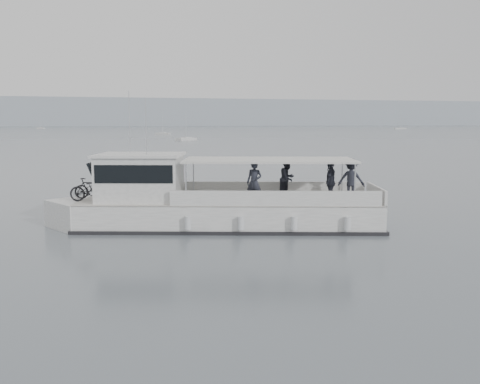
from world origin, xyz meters
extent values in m
plane|color=#515A60|center=(0.00, 0.00, 0.00)|extent=(1400.00, 1400.00, 0.00)
cube|color=#939EA8|center=(0.00, 560.00, 14.00)|extent=(1400.00, 90.00, 28.00)
cube|color=white|center=(0.62, -2.52, 0.50)|extent=(13.88, 7.13, 1.45)
cube|color=white|center=(-5.83, -0.67, 0.50)|extent=(3.50, 3.50, 1.45)
cube|color=beige|center=(0.62, -2.52, 1.23)|extent=(13.88, 7.13, 0.07)
cube|color=black|center=(0.62, -2.52, 0.06)|extent=(14.14, 7.32, 0.20)
cube|color=white|center=(3.03, -1.42, 1.57)|extent=(8.63, 2.57, 0.67)
cube|color=white|center=(2.08, -4.73, 1.57)|extent=(8.63, 2.57, 0.67)
cube|color=white|center=(7.02, -4.35, 1.57)|extent=(1.09, 3.47, 0.67)
cube|color=white|center=(-3.25, -1.41, 2.24)|extent=(4.27, 3.89, 2.01)
cube|color=black|center=(-4.91, -0.93, 2.40)|extent=(1.37, 2.86, 1.29)
cube|color=black|center=(-3.25, -1.41, 2.57)|extent=(4.07, 3.87, 0.78)
cube|color=white|center=(-3.25, -1.41, 3.30)|extent=(4.55, 4.16, 0.11)
cube|color=silver|center=(2.34, -3.01, 3.07)|extent=(8.23, 5.32, 0.09)
cylinder|color=silver|center=(-1.53, -3.53, 2.15)|extent=(0.08, 0.08, 1.84)
cylinder|color=silver|center=(-0.67, -0.52, 2.15)|extent=(0.08, 0.08, 1.84)
cylinder|color=silver|center=(5.35, -5.50, 2.15)|extent=(0.08, 0.08, 1.84)
cylinder|color=silver|center=(6.21, -2.49, 2.15)|extent=(0.08, 0.08, 1.84)
cylinder|color=silver|center=(-3.61, -0.26, 4.75)|extent=(0.04, 0.04, 2.91)
cylinder|color=silver|center=(-3.03, -2.28, 4.53)|extent=(0.04, 0.04, 2.46)
cylinder|color=silver|center=(-1.53, -3.95, 0.56)|extent=(0.33, 0.33, 0.56)
cylinder|color=silver|center=(0.62, -4.56, 0.56)|extent=(0.33, 0.33, 0.56)
cylinder|color=silver|center=(2.77, -5.18, 0.56)|extent=(0.33, 0.33, 0.56)
cylinder|color=silver|center=(4.92, -5.79, 0.56)|extent=(0.33, 0.33, 0.56)
imported|color=black|center=(-5.27, -0.36, 1.73)|extent=(2.03, 1.17, 1.01)
imported|color=black|center=(-5.52, -1.22, 1.76)|extent=(1.84, 0.97, 1.06)
imported|color=#272A35|center=(1.42, -3.79, 2.17)|extent=(0.82, 0.78, 1.88)
imported|color=#272A35|center=(3.42, -2.50, 2.17)|extent=(1.16, 1.11, 1.88)
imported|color=#272A35|center=(4.74, -4.39, 2.17)|extent=(1.03, 1.15, 1.88)
imported|color=#272A35|center=(6.12, -3.63, 2.17)|extent=(1.40, 1.25, 1.88)
cube|color=white|center=(18.32, 170.49, 0.30)|extent=(5.63, 4.87, 0.75)
cube|color=white|center=(18.32, 170.49, 0.62)|extent=(2.54, 2.47, 0.45)
cylinder|color=silver|center=(18.32, 170.49, 3.72)|extent=(0.08, 0.08, 6.25)
cube|color=white|center=(177.78, 271.19, 0.30)|extent=(7.50, 3.46, 0.75)
cube|color=white|center=(177.78, 271.19, 0.62)|extent=(2.82, 2.41, 0.45)
cylinder|color=silver|center=(177.78, 271.19, 4.57)|extent=(0.08, 0.08, 7.94)
cube|color=white|center=(-39.41, 339.11, 0.30)|extent=(5.58, 4.06, 0.75)
cube|color=white|center=(-39.41, 339.11, 0.62)|extent=(2.38, 2.22, 0.45)
cylinder|color=silver|center=(-39.41, 339.11, 3.57)|extent=(0.08, 0.08, 5.94)
cube|color=white|center=(16.70, 107.79, 0.30)|extent=(5.96, 5.40, 0.75)
cube|color=white|center=(16.70, 107.79, 0.62)|extent=(2.74, 2.68, 0.45)
cylinder|color=silver|center=(16.70, 107.79, 3.96)|extent=(0.08, 0.08, 6.73)
camera|label=1|loc=(-5.14, -25.86, 4.81)|focal=40.00mm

